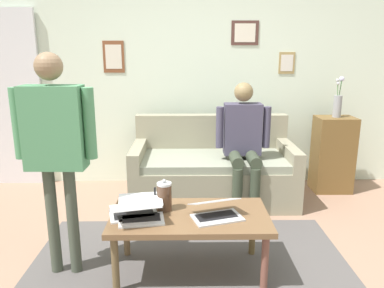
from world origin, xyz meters
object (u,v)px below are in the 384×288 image
(laptop_left, at_px, (216,212))
(person_seated, at_px, (243,139))
(person_standing, at_px, (55,138))
(interior_door, at_px, (7,100))
(french_press, at_px, (164,196))
(side_shelf, at_px, (333,154))
(couch, at_px, (213,171))
(coffee_table, at_px, (190,221))
(laptop_center, at_px, (141,213))
(flower_vase, at_px, (338,103))
(laptop_right, at_px, (134,211))

(laptop_left, relative_size, person_seated, 0.31)
(person_standing, relative_size, person_seated, 1.23)
(interior_door, distance_m, laptop_left, 3.10)
(french_press, bearing_deg, laptop_left, 160.75)
(french_press, distance_m, side_shelf, 2.41)
(couch, relative_size, coffee_table, 1.53)
(laptop_center, bearing_deg, person_standing, -7.83)
(interior_door, height_order, flower_vase, interior_door)
(couch, bearing_deg, person_standing, 49.72)
(coffee_table, relative_size, side_shelf, 1.30)
(laptop_left, relative_size, french_press, 1.67)
(side_shelf, relative_size, flower_vase, 1.93)
(laptop_left, bearing_deg, laptop_right, -0.05)
(laptop_left, distance_m, side_shelf, 2.23)
(laptop_center, height_order, person_standing, person_standing)
(coffee_table, distance_m, laptop_left, 0.21)
(couch, xyz_separation_m, side_shelf, (-1.39, -0.22, 0.12))
(laptop_left, relative_size, flower_vase, 0.89)
(couch, height_order, laptop_left, couch)
(laptop_left, bearing_deg, french_press, -19.25)
(side_shelf, xyz_separation_m, person_seated, (1.10, 0.45, 0.30))
(coffee_table, relative_size, person_seated, 0.88)
(french_press, bearing_deg, person_standing, 4.58)
(laptop_right, height_order, french_press, french_press)
(laptop_right, xyz_separation_m, person_standing, (0.52, -0.07, 0.51))
(couch, bearing_deg, person_seated, 141.58)
(side_shelf, xyz_separation_m, person_standing, (2.56, 1.61, 0.58))
(flower_vase, bearing_deg, laptop_left, 48.79)
(person_seated, bearing_deg, flower_vase, -157.87)
(laptop_center, xyz_separation_m, french_press, (-0.15, -0.14, 0.06))
(laptop_right, relative_size, flower_vase, 0.97)
(laptop_left, bearing_deg, person_seated, -106.59)
(coffee_table, bearing_deg, couch, -100.61)
(french_press, distance_m, person_standing, 0.86)
(laptop_right, relative_size, french_press, 1.83)
(laptop_left, xyz_separation_m, side_shelf, (-1.47, -1.68, -0.06))
(interior_door, bearing_deg, coffee_table, 137.63)
(person_standing, bearing_deg, interior_door, -57.60)
(coffee_table, distance_m, flower_vase, 2.40)
(interior_door, distance_m, couch, 2.56)
(laptop_right, relative_size, person_standing, 0.27)
(french_press, bearing_deg, couch, -108.63)
(side_shelf, height_order, person_standing, person_standing)
(couch, distance_m, french_press, 1.42)
(coffee_table, bearing_deg, person_standing, -1.35)
(laptop_right, height_order, person_standing, person_standing)
(laptop_right, bearing_deg, person_standing, -7.51)
(french_press, bearing_deg, side_shelf, -139.80)
(laptop_center, xyz_separation_m, person_standing, (0.57, -0.08, 0.51))
(coffee_table, relative_size, flower_vase, 2.50)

